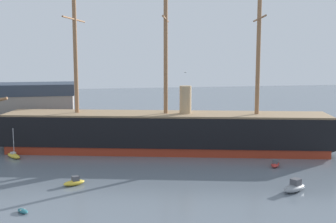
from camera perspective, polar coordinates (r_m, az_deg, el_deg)
The scene contains 9 objects.
tall_ship at distance 85.23m, azimuth -0.30°, elevation -2.61°, with size 75.07×25.58×36.75m.
dinghy_mid_left at distance 57.43m, azimuth -18.43°, elevation -12.22°, with size 1.82×2.05×0.46m.
motorboat_mid_right at distance 64.69m, azimuth 16.20°, elevation -9.46°, with size 4.60×3.70×1.80m.
motorboat_alongside_bow at distance 66.41m, azimuth -12.14°, elevation -9.00°, with size 3.51×2.51×1.36m.
motorboat_alongside_stern at distance 77.07m, azimuth 13.83°, elevation -6.70°, with size 2.72×3.26×1.28m.
sailboat_far_left at distance 85.72m, azimuth -19.50°, elevation -5.43°, with size 3.46×4.32×5.62m.
motorboat_far_right at distance 94.79m, azimuth 15.09°, elevation -4.01°, with size 1.70×3.13×1.25m.
sailboat_distant_centre at distance 95.22m, azimuth -0.87°, elevation -3.71°, with size 2.77×3.42×4.46m.
seagull_in_flight at distance 66.67m, azimuth 2.26°, elevation 5.14°, with size 0.43×1.26×0.14m.
Camera 1 is at (-12.50, -29.26, 19.66)m, focal length 46.69 mm.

